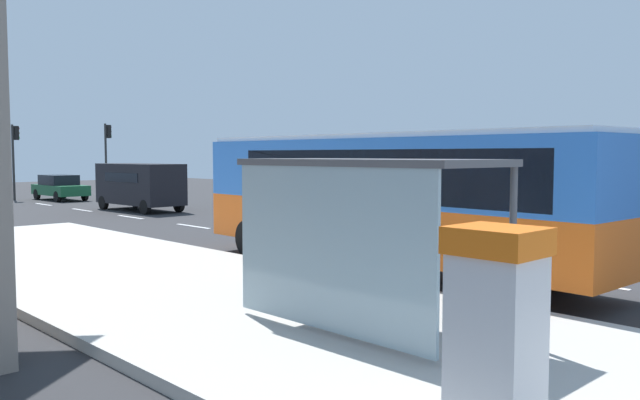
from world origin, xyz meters
TOP-DOWN VIEW (x-y plane):
  - ground_plane at (0.00, 14.00)m, footprint 56.00×92.00m
  - sidewalk_platform at (-6.40, 2.00)m, footprint 6.20×30.00m
  - lane_stripe_seg_1 at (0.25, -1.00)m, footprint 0.16×2.20m
  - lane_stripe_seg_2 at (0.25, 4.00)m, footprint 0.16×2.20m
  - lane_stripe_seg_3 at (0.25, 9.00)m, footprint 0.16×2.20m
  - lane_stripe_seg_4 at (0.25, 14.00)m, footprint 0.16×2.20m
  - lane_stripe_seg_5 at (0.25, 19.00)m, footprint 0.16×2.20m
  - lane_stripe_seg_6 at (0.25, 24.00)m, footprint 0.16×2.20m
  - lane_stripe_seg_7 at (0.25, 29.00)m, footprint 0.16×2.20m
  - bus at (-1.71, 2.70)m, footprint 2.87×11.08m
  - white_van at (2.20, 21.75)m, footprint 2.17×5.26m
  - sedan_near at (2.30, 31.81)m, footprint 1.90×4.43m
  - ticket_machine at (-8.25, -4.11)m, footprint 0.66×0.76m
  - recycling_bin_green at (-4.20, 1.93)m, footprint 0.52×0.52m
  - recycling_bin_blue at (-4.20, 2.63)m, footprint 0.52×0.52m
  - recycling_bin_orange at (-4.20, 3.33)m, footprint 0.52×0.52m
  - traffic_light_near_side at (5.50, 32.10)m, footprint 0.49×0.28m
  - traffic_light_median at (0.41, 33.70)m, footprint 0.49×0.28m
  - bus_shelter at (-6.41, -0.66)m, footprint 1.80×4.00m

SIDE VIEW (x-z plane):
  - ground_plane at x=0.00m, z-range -0.04..0.00m
  - lane_stripe_seg_1 at x=0.25m, z-range 0.00..0.01m
  - lane_stripe_seg_2 at x=0.25m, z-range 0.00..0.01m
  - lane_stripe_seg_3 at x=0.25m, z-range 0.00..0.01m
  - lane_stripe_seg_4 at x=0.25m, z-range 0.00..0.01m
  - lane_stripe_seg_5 at x=0.25m, z-range 0.00..0.01m
  - lane_stripe_seg_6 at x=0.25m, z-range 0.00..0.01m
  - lane_stripe_seg_7 at x=0.25m, z-range 0.00..0.01m
  - sidewalk_platform at x=-6.40m, z-range 0.00..0.18m
  - recycling_bin_green at x=-4.20m, z-range 0.18..1.13m
  - recycling_bin_blue at x=-4.20m, z-range 0.18..1.13m
  - recycling_bin_orange at x=-4.20m, z-range 0.18..1.13m
  - sedan_near at x=2.30m, z-range 0.03..1.55m
  - ticket_machine at x=-8.25m, z-range 0.20..2.14m
  - white_van at x=2.20m, z-range 0.19..2.49m
  - bus at x=-1.71m, z-range 0.24..3.45m
  - bus_shelter at x=-6.41m, z-range 0.85..3.35m
  - traffic_light_median at x=0.41m, z-range 0.77..5.31m
  - traffic_light_near_side at x=5.50m, z-range 0.79..5.51m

